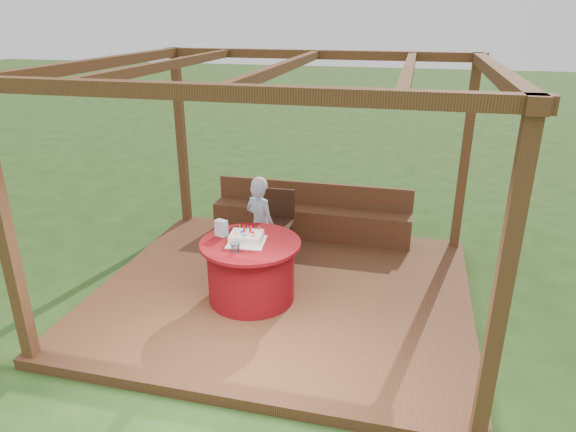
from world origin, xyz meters
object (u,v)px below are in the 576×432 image
(bench, at_px, (311,219))
(table, at_px, (251,270))
(chair, at_px, (277,218))
(birthday_cake, at_px, (246,238))
(gift_bag, at_px, (221,228))
(elderly_woman, at_px, (260,222))
(drinking_glass, at_px, (235,248))

(bench, distance_m, table, 2.04)
(chair, xyz_separation_m, birthday_cake, (-0.00, -1.33, 0.28))
(table, xyz_separation_m, birthday_cake, (-0.04, -0.01, 0.42))
(bench, bearing_deg, chair, -116.73)
(birthday_cake, bearing_deg, gift_bag, 163.11)
(table, bearing_deg, elderly_woman, 99.33)
(elderly_woman, height_order, birthday_cake, elderly_woman)
(table, relative_size, birthday_cake, 2.55)
(birthday_cake, distance_m, gift_bag, 0.36)
(bench, relative_size, elderly_woman, 2.39)
(table, height_order, elderly_woman, elderly_woman)
(chair, height_order, gift_bag, gift_bag)
(bench, bearing_deg, birthday_cake, -99.91)
(table, bearing_deg, birthday_cake, -161.02)
(birthday_cake, distance_m, drinking_glass, 0.29)
(table, distance_m, elderly_woman, 0.90)
(chair, bearing_deg, bench, 63.27)
(bench, bearing_deg, elderly_woman, -111.19)
(chair, bearing_deg, table, -88.25)
(chair, xyz_separation_m, gift_bag, (-0.34, -1.22, 0.32))
(elderly_woman, xyz_separation_m, gift_bag, (-0.24, -0.76, 0.20))
(bench, distance_m, drinking_glass, 2.40)
(chair, distance_m, elderly_woman, 0.49)
(chair, bearing_deg, birthday_cake, -90.03)
(table, xyz_separation_m, chair, (-0.04, 1.31, 0.14))
(table, relative_size, elderly_woman, 0.93)
(bench, xyz_separation_m, chair, (-0.35, -0.70, 0.25))
(gift_bag, bearing_deg, birthday_cake, 0.21)
(gift_bag, height_order, drinking_glass, gift_bag)
(table, bearing_deg, drinking_glass, -104.04)
(drinking_glass, bearing_deg, bench, 80.47)
(bench, xyz_separation_m, drinking_glass, (-0.39, -2.31, 0.53))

